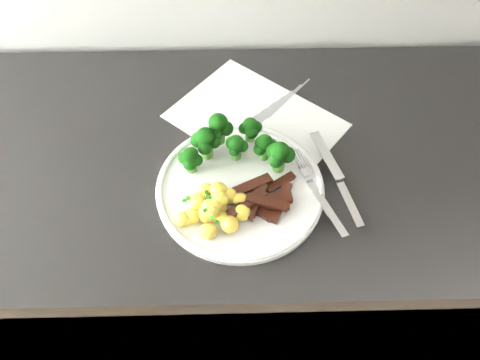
{
  "coord_description": "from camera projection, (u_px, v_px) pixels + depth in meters",
  "views": [
    {
      "loc": [
        -0.15,
        1.1,
        1.6
      ],
      "look_at": [
        -0.14,
        1.59,
        0.94
      ],
      "focal_mm": 35.51,
      "sensor_mm": 36.0,
      "label": 1
    }
  ],
  "objects": [
    {
      "name": "broccoli",
      "position": [
        233.0,
        143.0,
        0.85
      ],
      "size": [
        0.21,
        0.11,
        0.08
      ],
      "color": "#3D6F26",
      "rests_on": "plate"
    },
    {
      "name": "beef_strips",
      "position": [
        266.0,
        199.0,
        0.81
      ],
      "size": [
        0.13,
        0.11,
        0.03
      ],
      "color": "black",
      "rests_on": "plate"
    },
    {
      "name": "potatoes",
      "position": [
        215.0,
        208.0,
        0.79
      ],
      "size": [
        0.13,
        0.11,
        0.04
      ],
      "color": "#F0DE4F",
      "rests_on": "plate"
    },
    {
      "name": "recipe_paper",
      "position": [
        256.0,
        120.0,
        0.95
      ],
      "size": [
        0.38,
        0.37,
        0.0
      ],
      "color": "white",
      "rests_on": "counter"
    },
    {
      "name": "plate",
      "position": [
        240.0,
        187.0,
        0.84
      ],
      "size": [
        0.3,
        0.3,
        0.02
      ],
      "color": "white",
      "rests_on": "counter"
    },
    {
      "name": "counter",
      "position": [
        265.0,
        262.0,
        1.27
      ],
      "size": [
        2.42,
        0.6,
        0.91
      ],
      "color": "black",
      "rests_on": "ground"
    },
    {
      "name": "knife",
      "position": [
        342.0,
        188.0,
        0.84
      ],
      "size": [
        0.07,
        0.21,
        0.02
      ],
      "color": "silver",
      "rests_on": "plate"
    },
    {
      "name": "fork",
      "position": [
        319.0,
        194.0,
        0.82
      ],
      "size": [
        0.08,
        0.19,
        0.02
      ],
      "color": "silver",
      "rests_on": "plate"
    }
  ]
}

